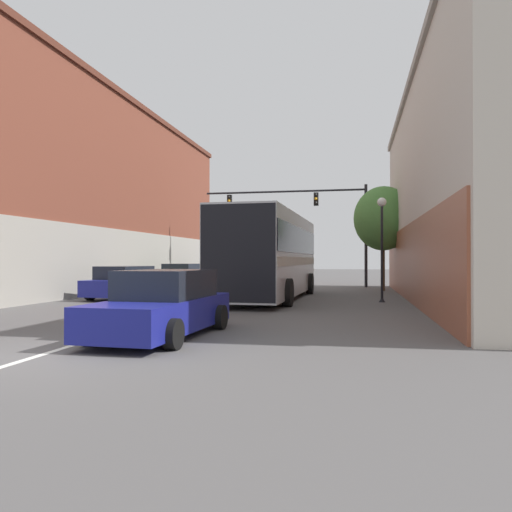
% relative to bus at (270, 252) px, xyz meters
% --- Properties ---
extents(ground_plane, '(160.00, 160.00, 0.00)m').
position_rel_bus_xyz_m(ground_plane, '(-1.82, -13.15, -1.97)').
color(ground_plane, '#565454').
extents(lane_center_line, '(0.14, 39.14, 0.01)m').
position_rel_bus_xyz_m(lane_center_line, '(-1.82, 0.42, -1.96)').
color(lane_center_line, silver).
rests_on(lane_center_line, ground_plane).
extents(building_left_brick, '(6.64, 27.60, 10.42)m').
position_rel_bus_xyz_m(building_left_brick, '(-11.48, 5.31, 3.35)').
color(building_left_brick, brown).
rests_on(building_left_brick, ground_plane).
extents(building_right_storefront, '(6.75, 22.67, 8.78)m').
position_rel_bus_xyz_m(building_right_storefront, '(8.89, 0.32, 2.53)').
color(building_right_storefront, beige).
rests_on(building_right_storefront, ground_plane).
extents(bus, '(3.08, 10.79, 3.51)m').
position_rel_bus_xyz_m(bus, '(0.00, 0.00, 0.00)').
color(bus, '#B7B7BC').
rests_on(bus, ground_plane).
extents(hatchback_foreground, '(2.10, 4.54, 1.43)m').
position_rel_bus_xyz_m(hatchback_foreground, '(-0.54, -10.56, -1.30)').
color(hatchback_foreground, navy).
rests_on(hatchback_foreground, ground_plane).
extents(parked_car_left_near, '(2.24, 4.35, 1.24)m').
position_rel_bus_xyz_m(parked_car_left_near, '(-6.01, 12.16, -1.37)').
color(parked_car_left_near, black).
rests_on(parked_car_left_near, ground_plane).
extents(parked_car_left_mid, '(2.56, 4.86, 1.43)m').
position_rel_bus_xyz_m(parked_car_left_mid, '(-6.11, 6.81, -1.29)').
color(parked_car_left_mid, '#285633').
rests_on(parked_car_left_mid, ground_plane).
extents(parked_car_left_far, '(2.41, 4.53, 1.38)m').
position_rel_bus_xyz_m(parked_car_left_far, '(-6.05, -0.95, -1.31)').
color(parked_car_left_far, navy).
rests_on(parked_car_left_far, ground_plane).
extents(parked_car_left_distant, '(2.03, 4.30, 1.46)m').
position_rel_bus_xyz_m(parked_car_left_distant, '(-5.89, 18.36, -1.27)').
color(parked_car_left_distant, navy).
rests_on(parked_car_left_distant, ground_plane).
extents(traffic_signal_gantry, '(10.07, 0.36, 6.20)m').
position_rel_bus_xyz_m(traffic_signal_gantry, '(1.02, 9.98, 2.63)').
color(traffic_signal_gantry, black).
rests_on(traffic_signal_gantry, ground_plane).
extents(street_lamp, '(0.35, 0.35, 4.09)m').
position_rel_bus_xyz_m(street_lamp, '(4.55, -0.72, 0.61)').
color(street_lamp, black).
rests_on(street_lamp, ground_plane).
extents(street_tree_near, '(3.11, 2.80, 5.57)m').
position_rel_bus_xyz_m(street_tree_near, '(5.00, 6.57, 1.89)').
color(street_tree_near, '#4C3823').
rests_on(street_tree_near, ground_plane).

